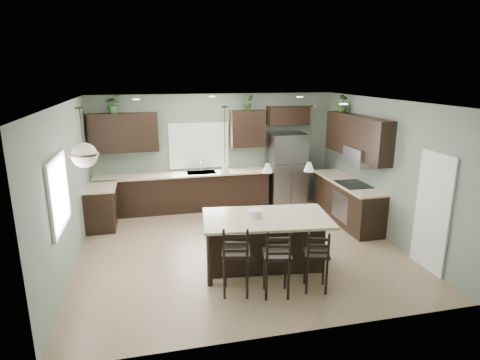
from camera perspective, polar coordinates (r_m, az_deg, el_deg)
The scene contains 33 objects.
ground at distance 7.92m, azimuth -0.05°, elevation -9.55°, with size 6.00×6.00×0.00m, color #9E8466.
pantry_door at distance 7.50m, azimuth 25.69°, elevation -4.19°, with size 0.04×0.82×2.04m, color white.
window_back at distance 9.98m, azimuth -5.86°, elevation 4.90°, with size 1.35×0.02×1.00m, color white.
window_left at distance 6.60m, azimuth -24.48°, elevation -1.71°, with size 0.02×1.10×1.00m, color white.
left_return_cabs at distance 9.24m, azimuth -19.14°, elevation -3.77°, with size 0.60×0.90×0.90m, color black.
left_return_countertop at distance 9.10m, azimuth -19.27°, elevation -0.96°, with size 0.66×0.96×0.04m, color beige.
back_lower_cabs at distance 9.92m, azimuth -8.05°, elevation -1.78°, with size 4.20×0.60×0.90m, color black.
back_countertop at distance 9.77m, azimuth -8.14°, elevation 0.83°, with size 4.20×0.66×0.04m, color beige.
sink_inset at distance 9.82m, azimuth -5.53°, elevation 1.06°, with size 0.70×0.45×0.01m, color gray.
faucet at distance 9.75m, azimuth -5.53°, elevation 1.85°, with size 0.02×0.02×0.28m, color silver.
back_upper_left at distance 9.71m, azimuth -16.16°, elevation 6.49°, with size 1.55×0.34×0.90m, color black.
back_upper_right at distance 9.99m, azimuth 1.09°, elevation 7.31°, with size 0.85×0.34×0.90m, color black.
fridge_header at distance 10.26m, azimuth 6.87°, elevation 9.10°, with size 1.05×0.34×0.45m, color black.
right_lower_cabs at distance 9.44m, azimuth 14.91°, elevation -3.03°, with size 0.60×2.35×0.90m, color black.
right_countertop at distance 9.30m, azimuth 15.00°, elevation -0.28°, with size 0.66×2.35×0.04m, color beige.
cooktop at distance 9.06m, azimuth 15.81°, elevation -0.58°, with size 0.58×0.75×0.02m, color black.
wall_oven_front at distance 9.07m, azimuth 14.00°, elevation -3.71°, with size 0.01×0.72×0.60m, color gray.
right_upper_cabs at distance 9.16m, azimuth 16.27°, elevation 6.00°, with size 0.34×2.35×0.90m, color black.
microwave at distance 8.97m, azimuth 16.65°, elevation 3.18°, with size 0.40×0.75×0.40m, color gray.
refrigerator at distance 10.18m, azimuth 6.67°, elevation 1.48°, with size 0.90×0.74×1.85m, color gray.
kitchen_island at distance 7.02m, azimuth 3.74°, elevation -8.81°, with size 2.14×1.22×0.92m, color black.
serving_dish at distance 6.79m, azimuth 2.15°, elevation -4.79°, with size 0.24×0.24×0.14m, color silver.
bar_stool_left at distance 6.17m, azimuth -0.59°, elevation -11.22°, with size 0.42×0.42×1.14m, color black.
bar_stool_center at distance 6.17m, azimuth 5.22°, elevation -11.49°, with size 0.41×0.41×1.10m, color black.
bar_stool_right at distance 6.40m, azimuth 10.78°, elevation -11.09°, with size 0.38×0.38×1.01m, color black.
pendant_left at distance 6.42m, azimuth -2.18°, elevation 5.63°, with size 0.17×0.17×1.10m, color silver, non-canonical shape.
pendant_center at distance 6.51m, azimuth 4.01°, elevation 5.74°, with size 0.17×0.17×1.10m, color white, non-canonical shape.
pendant_right at distance 6.67m, azimuth 9.97°, elevation 5.77°, with size 0.17×0.17×1.10m, color white, non-canonical shape.
chandelier at distance 6.66m, azimuth -21.47°, elevation 5.61°, with size 0.44×0.44×0.95m, color beige, non-canonical shape.
plant_back_left at distance 9.62m, azimuth -17.54°, elevation 10.32°, with size 0.39×0.34×0.43m, color #295525.
plant_back_right at distance 9.90m, azimuth 1.26°, elevation 10.98°, with size 0.21×0.17×0.39m, color #2A5224.
plant_right_wall at distance 9.67m, azimuth 14.41°, elevation 10.48°, with size 0.23×0.23×0.40m, color #23471F.
room_shell at distance 7.38m, azimuth -0.05°, elevation 2.53°, with size 6.00×6.00×6.00m.
Camera 1 is at (-1.62, -7.02, 3.31)m, focal length 30.00 mm.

